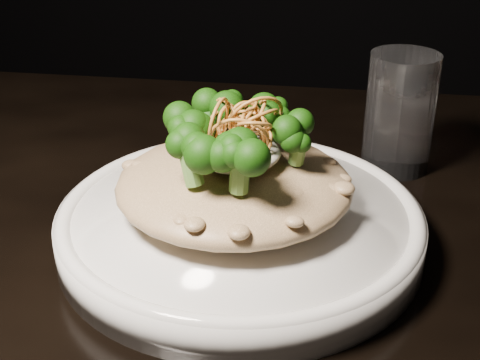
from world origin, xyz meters
TOP-DOWN VIEW (x-y plane):
  - table at (0.00, 0.00)m, footprint 1.10×0.80m
  - plate at (-0.09, 0.03)m, footprint 0.28×0.28m
  - risotto at (-0.10, 0.03)m, footprint 0.18×0.18m
  - broccoli at (-0.09, 0.03)m, footprint 0.11×0.11m
  - cheese at (-0.09, 0.03)m, footprint 0.06×0.06m
  - shallots at (-0.09, 0.03)m, footprint 0.05×0.05m
  - drinking_glass at (0.04, 0.18)m, footprint 0.08×0.08m

SIDE VIEW (x-z plane):
  - table at x=0.00m, z-range 0.29..1.04m
  - plate at x=-0.09m, z-range 0.75..0.78m
  - risotto at x=-0.10m, z-range 0.78..0.82m
  - drinking_glass at x=0.04m, z-range 0.75..0.86m
  - cheese at x=-0.09m, z-range 0.82..0.84m
  - broccoli at x=-0.09m, z-range 0.82..0.86m
  - shallots at x=-0.09m, z-range 0.84..0.87m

